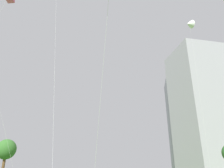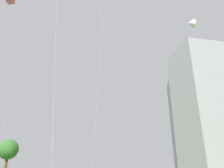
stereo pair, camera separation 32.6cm
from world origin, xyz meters
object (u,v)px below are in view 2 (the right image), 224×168
Objects in this scene: kite_flying_6 at (191,23)px; distant_highrise_0 at (207,106)px; park_tree_1 at (8,150)px; distant_highrise_1 at (186,123)px.

distant_highrise_0 is (33.07, 68.26, 3.27)m from kite_flying_6.
kite_flying_6 is 0.46× the size of distant_highrise_0.
distant_highrise_0 reaches higher than park_tree_1.
distant_highrise_0 is at bearing -80.32° from distant_highrise_1.
distant_highrise_0 is (67.58, 56.92, 24.81)m from park_tree_1.
distant_highrise_1 is at bearing 71.53° from kite_flying_6.
distant_highrise_1 is at bearing 78.47° from distant_highrise_0.
distant_highrise_1 reaches higher than kite_flying_6.
distant_highrise_0 is at bearing 40.11° from park_tree_1.
distant_highrise_0 is 1.06× the size of distant_highrise_1.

